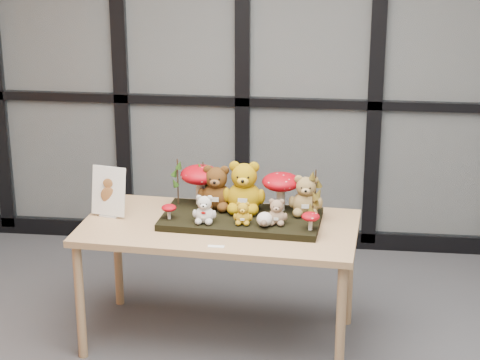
# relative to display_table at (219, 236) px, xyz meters

# --- Properties ---
(room_shell) EXTENTS (5.00, 5.00, 5.00)m
(room_shell) POSITION_rel_display_table_xyz_m (0.42, -1.05, 1.04)
(room_shell) COLOR #B1AEA7
(room_shell) RESTS_ON floor
(glass_partition) EXTENTS (4.90, 0.06, 2.78)m
(glass_partition) POSITION_rel_display_table_xyz_m (0.42, 1.42, 0.78)
(glass_partition) COLOR #2D383F
(glass_partition) RESTS_ON floor
(display_table) EXTENTS (1.55, 0.85, 0.70)m
(display_table) POSITION_rel_display_table_xyz_m (0.00, 0.00, 0.00)
(display_table) COLOR tan
(display_table) RESTS_ON floor
(diorama_tray) EXTENTS (0.89, 0.49, 0.04)m
(diorama_tray) POSITION_rel_display_table_xyz_m (0.12, 0.05, 0.09)
(diorama_tray) COLOR black
(diorama_tray) RESTS_ON display_table
(bear_pooh_yellow) EXTENTS (0.25, 0.23, 0.31)m
(bear_pooh_yellow) POSITION_rel_display_table_xyz_m (0.12, 0.14, 0.26)
(bear_pooh_yellow) COLOR #A67D08
(bear_pooh_yellow) RESTS_ON diorama_tray
(bear_brown_medium) EXTENTS (0.22, 0.20, 0.27)m
(bear_brown_medium) POSITION_rel_display_table_xyz_m (-0.04, 0.16, 0.24)
(bear_brown_medium) COLOR #4A2A0E
(bear_brown_medium) RESTS_ON diorama_tray
(bear_tan_back) EXTENTS (0.20, 0.18, 0.25)m
(bear_tan_back) POSITION_rel_display_table_xyz_m (0.46, 0.12, 0.23)
(bear_tan_back) COLOR olive
(bear_tan_back) RESTS_ON diorama_tray
(bear_small_yellow) EXTENTS (0.11, 0.10, 0.14)m
(bear_small_yellow) POSITION_rel_display_table_xyz_m (0.14, -0.06, 0.17)
(bear_small_yellow) COLOR #AB7F14
(bear_small_yellow) RESTS_ON diorama_tray
(bear_white_bow) EXTENTS (0.14, 0.13, 0.17)m
(bear_white_bow) POSITION_rel_display_table_xyz_m (-0.07, -0.06, 0.19)
(bear_white_bow) COLOR silver
(bear_white_bow) RESTS_ON diorama_tray
(bear_beige_small) EXTENTS (0.13, 0.11, 0.16)m
(bear_beige_small) POSITION_rel_display_table_xyz_m (0.32, -0.04, 0.18)
(bear_beige_small) COLOR #907054
(bear_beige_small) RESTS_ON diorama_tray
(plush_cream_hedgehog) EXTENTS (0.07, 0.06, 0.09)m
(plush_cream_hedgehog) POSITION_rel_display_table_xyz_m (0.26, -0.08, 0.15)
(plush_cream_hedgehog) COLOR beige
(plush_cream_hedgehog) RESTS_ON diorama_tray
(mushroom_back_left) EXTENTS (0.22, 0.22, 0.25)m
(mushroom_back_left) POSITION_rel_display_table_xyz_m (-0.14, 0.22, 0.23)
(mushroom_back_left) COLOR maroon
(mushroom_back_left) RESTS_ON diorama_tray
(mushroom_back_right) EXTENTS (0.21, 0.21, 0.23)m
(mushroom_back_right) POSITION_rel_display_table_xyz_m (0.32, 0.17, 0.22)
(mushroom_back_right) COLOR maroon
(mushroom_back_right) RESTS_ON diorama_tray
(mushroom_front_left) EXTENTS (0.08, 0.08, 0.09)m
(mushroom_front_left) POSITION_rel_display_table_xyz_m (-0.27, -0.04, 0.15)
(mushroom_front_left) COLOR maroon
(mushroom_front_left) RESTS_ON diorama_tray
(mushroom_front_right) EXTENTS (0.10, 0.10, 0.11)m
(mushroom_front_right) POSITION_rel_display_table_xyz_m (0.50, -0.11, 0.16)
(mushroom_front_right) COLOR maroon
(mushroom_front_right) RESTS_ON diorama_tray
(sprig_green_far_left) EXTENTS (0.05, 0.05, 0.27)m
(sprig_green_far_left) POSITION_rel_display_table_xyz_m (-0.26, 0.19, 0.24)
(sprig_green_far_left) COLOR #11370C
(sprig_green_far_left) RESTS_ON diorama_tray
(sprig_green_mid_left) EXTENTS (0.05, 0.05, 0.24)m
(sprig_green_mid_left) POSITION_rel_display_table_xyz_m (-0.12, 0.22, 0.23)
(sprig_green_mid_left) COLOR #11370C
(sprig_green_mid_left) RESTS_ON diorama_tray
(sprig_dry_far_right) EXTENTS (0.05, 0.05, 0.26)m
(sprig_dry_far_right) POSITION_rel_display_table_xyz_m (0.52, 0.12, 0.23)
(sprig_dry_far_right) COLOR brown
(sprig_dry_far_right) RESTS_ON diorama_tray
(sprig_dry_mid_right) EXTENTS (0.05, 0.05, 0.18)m
(sprig_dry_mid_right) POSITION_rel_display_table_xyz_m (0.51, 0.00, 0.19)
(sprig_dry_mid_right) COLOR brown
(sprig_dry_mid_right) RESTS_ON diorama_tray
(sprig_green_centre) EXTENTS (0.05, 0.05, 0.16)m
(sprig_green_centre) POSITION_rel_display_table_xyz_m (0.07, 0.22, 0.18)
(sprig_green_centre) COLOR #11370C
(sprig_green_centre) RESTS_ON diorama_tray
(sign_holder) EXTENTS (0.21, 0.10, 0.28)m
(sign_holder) POSITION_rel_display_table_xyz_m (-0.63, 0.06, 0.20)
(sign_holder) COLOR silver
(sign_holder) RESTS_ON display_table
(label_card) EXTENTS (0.08, 0.03, 0.00)m
(label_card) POSITION_rel_display_table_xyz_m (0.03, -0.30, 0.07)
(label_card) COLOR white
(label_card) RESTS_ON display_table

